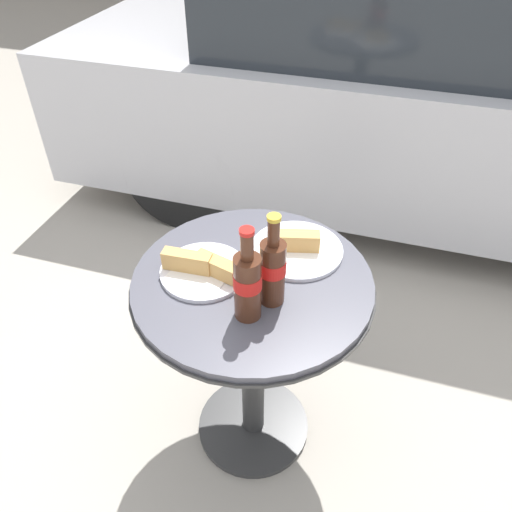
# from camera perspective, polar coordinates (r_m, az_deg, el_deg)

# --- Properties ---
(ground_plane) EXTENTS (30.00, 30.00, 0.00)m
(ground_plane) POSITION_cam_1_polar(r_m,az_deg,el_deg) (1.87, -0.30, -18.86)
(ground_plane) COLOR #A8A093
(bistro_table) EXTENTS (0.65, 0.65, 0.71)m
(bistro_table) POSITION_cam_1_polar(r_m,az_deg,el_deg) (1.45, -0.38, -8.03)
(bistro_table) COLOR #333333
(bistro_table) RESTS_ON ground_plane
(cola_bottle_left) EXTENTS (0.07, 0.07, 0.26)m
(cola_bottle_left) POSITION_cam_1_polar(r_m,az_deg,el_deg) (1.19, 1.90, -1.51)
(cola_bottle_left) COLOR #4C2819
(cola_bottle_left) RESTS_ON bistro_table
(cola_bottle_right) EXTENTS (0.07, 0.07, 0.26)m
(cola_bottle_right) POSITION_cam_1_polar(r_m,az_deg,el_deg) (1.15, -0.97, -3.17)
(cola_bottle_right) COLOR #4C2819
(cola_bottle_right) RESTS_ON bistro_table
(lunch_plate_near) EXTENTS (0.23, 0.23, 0.07)m
(lunch_plate_near) POSITION_cam_1_polar(r_m,az_deg,el_deg) (1.32, -6.07, -1.39)
(lunch_plate_near) COLOR white
(lunch_plate_near) RESTS_ON bistro_table
(lunch_plate_far) EXTENTS (0.26, 0.26, 0.07)m
(lunch_plate_far) POSITION_cam_1_polar(r_m,az_deg,el_deg) (1.39, 4.67, 0.97)
(lunch_plate_far) COLOR white
(lunch_plate_far) RESTS_ON bistro_table
(parked_car) EXTENTS (3.89, 1.74, 1.39)m
(parked_car) POSITION_cam_1_polar(r_m,az_deg,el_deg) (2.95, 20.26, 18.80)
(parked_car) COLOR #B7B7BC
(parked_car) RESTS_ON ground_plane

